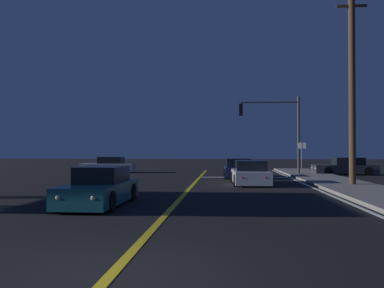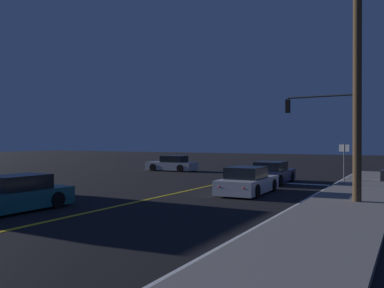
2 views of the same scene
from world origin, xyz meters
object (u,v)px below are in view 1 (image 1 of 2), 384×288
car_following_oncoming_white (250,174)px  traffic_signal_near_right (277,123)px  car_far_approaching_navy (238,169)px  car_mid_block_charcoal (345,167)px  car_side_waiting_teal (100,188)px  utility_pole_right (352,80)px  car_distant_tail_silver (109,166)px  street_sign_corner (302,154)px

car_following_oncoming_white → traffic_signal_near_right: traffic_signal_near_right is taller
car_far_approaching_navy → traffic_signal_near_right: (2.99, 2.52, 3.41)m
car_far_approaching_navy → car_mid_block_charcoal: bearing=23.1°
car_side_waiting_teal → utility_pole_right: 14.36m
car_distant_tail_silver → traffic_signal_near_right: traffic_signal_near_right is taller
car_far_approaching_navy → car_distant_tail_silver: bearing=151.2°
car_distant_tail_silver → utility_pole_right: utility_pole_right is taller
utility_pole_right → car_following_oncoming_white: bearing=166.7°
car_following_oncoming_white → car_mid_block_charcoal: bearing=47.9°
car_mid_block_charcoal → car_distant_tail_silver: size_ratio=1.06×
car_following_oncoming_white → traffic_signal_near_right: (2.50, 8.03, 3.41)m
car_far_approaching_navy → utility_pole_right: 10.15m
car_mid_block_charcoal → traffic_signal_near_right: 6.49m
car_far_approaching_navy → street_sign_corner: size_ratio=1.93×
car_mid_block_charcoal → car_distant_tail_silver: 19.26m
car_distant_tail_silver → car_following_oncoming_white: 15.86m
car_side_waiting_teal → traffic_signal_near_right: bearing=-115.3°
car_far_approaching_navy → car_following_oncoming_white: bearing=-86.2°
car_side_waiting_teal → car_following_oncoming_white: 10.71m
car_mid_block_charcoal → street_sign_corner: 5.86m
car_distant_tail_silver → traffic_signal_near_right: size_ratio=0.75×
car_mid_block_charcoal → traffic_signal_near_right: traffic_signal_near_right is taller
car_side_waiting_teal → car_mid_block_charcoal: bearing=-126.0°
street_sign_corner → car_far_approaching_navy: bearing=176.3°
utility_pole_right → street_sign_corner: bearing=102.2°
utility_pole_right → car_distant_tail_silver: bearing=143.2°
car_distant_tail_silver → traffic_signal_near_right: bearing=-104.7°
car_following_oncoming_white → utility_pole_right: (5.21, -1.23, 5.01)m
utility_pole_right → street_sign_corner: (-1.40, 6.46, -3.93)m
car_far_approaching_navy → car_following_oncoming_white: same height
car_side_waiting_teal → car_distant_tail_silver: bearing=-74.0°
utility_pole_right → car_side_waiting_teal: bearing=-144.6°
car_side_waiting_teal → car_far_approaching_navy: size_ratio=0.98×
car_far_approaching_navy → traffic_signal_near_right: traffic_signal_near_right is taller
car_mid_block_charcoal → car_distant_tail_silver: same height
car_side_waiting_teal → car_mid_block_charcoal: size_ratio=0.98×
car_mid_block_charcoal → car_following_oncoming_white: bearing=138.9°
car_following_oncoming_white → traffic_signal_near_right: bearing=70.9°
utility_pole_right → street_sign_corner: utility_pole_right is taller
car_distant_tail_silver → car_mid_block_charcoal: bearing=-97.5°
car_mid_block_charcoal → traffic_signal_near_right: (-5.37, -1.28, 3.41)m
traffic_signal_near_right → utility_pole_right: (2.71, -9.26, 1.60)m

